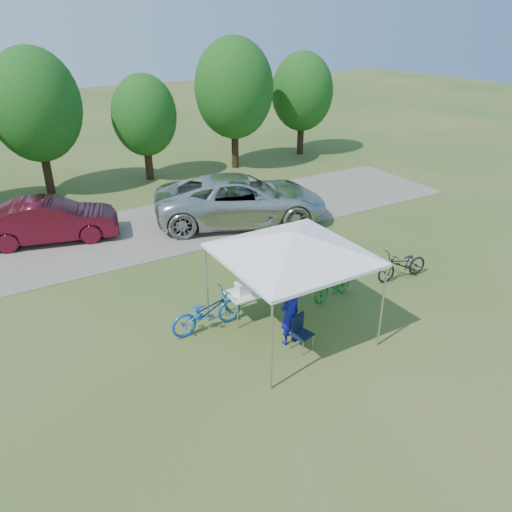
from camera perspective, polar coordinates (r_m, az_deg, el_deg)
The scene contains 14 objects.
ground at distance 12.53m, azimuth 3.87°, elevation -8.71°, with size 100.00×100.00×0.00m, color #2D5119.
gravel_strip at distance 18.86m, azimuth -9.96°, elevation 3.36°, with size 24.00×5.00×0.02m, color gray.
canopy at distance 11.25m, azimuth 4.27°, elevation 2.50°, with size 4.53×4.53×3.00m.
treeline at distance 23.45m, azimuth -17.03°, elevation 16.02°, with size 24.89×4.28×6.30m.
folding_table at distance 12.89m, azimuth 0.51°, elevation -3.88°, with size 1.82×0.76×0.75m.
folding_chair at distance 11.80m, azimuth 5.05°, elevation -8.32°, with size 0.52×0.54×0.83m.
cooler at distance 12.58m, azimuth -1.36°, elevation -3.65°, with size 0.43×0.29×0.31m.
ice_cream_cup at distance 12.98m, azimuth 1.94°, elevation -3.30°, with size 0.08×0.08×0.06m, color yellow.
cyclist at distance 11.77m, azimuth 3.92°, elevation -6.71°, with size 0.56×0.37×1.55m, color #13149A.
bike_blue at distance 12.43m, azimuth -5.64°, elevation -6.34°, with size 0.67×1.91×1.00m, color blue.
bike_green at distance 13.87m, azimuth 8.77°, elevation -3.15°, with size 0.42×1.47×0.89m, color #1C7F29.
bike_dark at distance 15.32m, azimuth 16.41°, elevation -0.96°, with size 0.61×1.74×0.92m, color black.
minivan at distance 18.71m, azimuth -1.73°, elevation 6.49°, with size 2.93×6.35×1.77m, color silver.
sedan at distance 18.51m, azimuth -22.43°, elevation 3.78°, with size 1.55×4.46×1.47m, color #560E1C.
Camera 1 is at (-5.99, -8.42, 7.09)m, focal length 35.00 mm.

